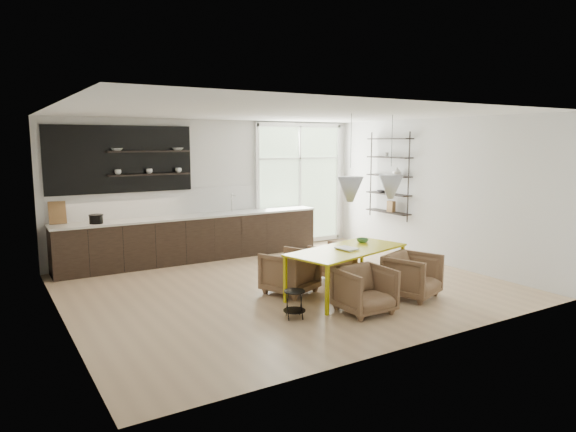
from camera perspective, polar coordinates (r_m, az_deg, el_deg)
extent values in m
cube|color=tan|center=(8.81, -0.21, -7.84)|extent=(7.00, 6.00, 0.01)
cube|color=silver|center=(11.19, -8.20, 3.11)|extent=(7.00, 0.02, 2.90)
cube|color=silver|center=(7.37, -24.20, -0.20)|extent=(0.02, 6.00, 2.90)
cube|color=silver|center=(10.75, 15.98, 2.66)|extent=(0.02, 6.00, 2.90)
cube|color=white|center=(8.48, -0.22, 11.37)|extent=(7.00, 6.00, 0.01)
cube|color=#B2D1A5|center=(12.16, 1.21, 3.60)|extent=(2.20, 0.02, 2.70)
cube|color=white|center=(12.14, 1.29, 3.59)|extent=(2.30, 0.08, 2.80)
cone|color=#B7BBC5|center=(8.63, 6.93, 2.95)|extent=(0.44, 0.44, 0.42)
cone|color=#B7BBC5|center=(9.22, 11.33, 3.19)|extent=(0.44, 0.44, 0.42)
cylinder|color=black|center=(8.60, 7.02, 8.30)|extent=(0.01, 0.01, 0.89)
cylinder|color=black|center=(9.18, 11.48, 8.19)|extent=(0.01, 0.01, 0.89)
cube|color=black|center=(10.79, -10.32, -2.49)|extent=(5.50, 0.65, 0.90)
cube|color=silver|center=(10.72, -10.39, -0.02)|extent=(5.54, 0.69, 0.04)
cube|color=silver|center=(10.98, -11.02, 1.63)|extent=(5.50, 0.02, 0.55)
cube|color=black|center=(10.50, -18.07, 6.01)|extent=(2.80, 0.06, 1.30)
cube|color=black|center=(10.48, -15.25, 6.94)|extent=(1.60, 0.28, 0.03)
cube|color=black|center=(10.50, -15.16, 4.49)|extent=(1.60, 0.28, 0.03)
cube|color=brown|center=(10.30, -24.25, 0.34)|extent=(0.30, 0.10, 0.42)
cylinder|color=silver|center=(11.13, -6.27, 1.41)|extent=(0.02, 0.02, 0.40)
imported|color=white|center=(10.33, -18.48, 7.02)|extent=(0.22, 0.22, 0.05)
imported|color=white|center=(10.67, -12.14, 7.29)|extent=(0.22, 0.22, 0.05)
imported|color=white|center=(10.35, -18.37, 4.65)|extent=(0.12, 0.12, 0.10)
imported|color=white|center=(10.50, -15.17, 4.83)|extent=(0.12, 0.12, 0.10)
imported|color=white|center=(10.68, -12.07, 4.99)|extent=(0.12, 0.12, 0.10)
cylinder|color=black|center=(10.10, -20.54, -0.38)|extent=(0.24, 0.24, 0.15)
cube|color=black|center=(11.05, 13.25, 4.21)|extent=(0.02, 0.02, 1.90)
cube|color=black|center=(11.93, 9.19, 4.61)|extent=(0.02, 0.02, 1.90)
cube|color=black|center=(11.56, 11.03, 0.46)|extent=(0.26, 1.20, 0.02)
cube|color=black|center=(11.51, 11.09, 2.43)|extent=(0.26, 1.20, 0.02)
cube|color=black|center=(11.48, 11.14, 4.42)|extent=(0.26, 1.20, 0.02)
cube|color=black|center=(11.46, 11.20, 6.41)|extent=(0.26, 1.20, 0.03)
cube|color=black|center=(11.46, 11.26, 8.41)|extent=(0.26, 1.20, 0.03)
imported|color=white|center=(11.29, 12.02, 4.88)|extent=(0.18, 0.18, 0.19)
imported|color=#333338|center=(11.66, 10.43, 2.71)|extent=(0.22, 0.22, 0.05)
imported|color=white|center=(11.53, 10.87, 6.73)|extent=(0.10, 0.10, 0.09)
cube|color=brown|center=(11.47, 11.39, 1.06)|extent=(0.10, 0.18, 0.24)
cube|color=#C8BD0C|center=(8.23, 6.57, -3.76)|extent=(2.22, 1.40, 0.03)
cube|color=#C8BD0C|center=(7.33, 4.38, -8.27)|extent=(0.06, 0.06, 0.72)
cube|color=#C8BD0C|center=(7.86, -0.31, -7.09)|extent=(0.06, 0.06, 0.72)
cube|color=#C8BD0C|center=(8.87, 12.57, -5.51)|extent=(0.06, 0.06, 0.72)
cube|color=#C8BD0C|center=(9.32, 8.21, -4.73)|extent=(0.06, 0.06, 0.72)
imported|color=brown|center=(8.36, 0.18, -6.23)|extent=(0.98, 0.99, 0.70)
imported|color=brown|center=(9.34, 4.95, -4.96)|extent=(0.84, 0.85, 0.62)
imported|color=brown|center=(7.50, 8.53, -8.14)|extent=(0.73, 0.75, 0.67)
imported|color=brown|center=(8.37, 13.66, -6.46)|extent=(0.96, 0.97, 0.69)
cylinder|color=black|center=(7.19, 0.72, -8.36)|extent=(0.29, 0.29, 0.02)
cylinder|color=black|center=(7.27, 0.71, -10.44)|extent=(0.31, 0.31, 0.01)
cylinder|color=black|center=(7.34, 1.47, -9.58)|extent=(0.01, 0.01, 0.39)
cylinder|color=black|center=(7.33, -0.07, -9.59)|extent=(0.01, 0.01, 0.39)
cylinder|color=black|center=(7.15, -0.06, -10.07)|extent=(0.01, 0.01, 0.39)
cylinder|color=black|center=(7.15, 1.52, -10.06)|extent=(0.01, 0.01, 0.39)
imported|color=white|center=(8.09, 5.97, -3.74)|extent=(0.29, 0.36, 0.03)
imported|color=#417644|center=(8.79, 8.28, -2.71)|extent=(0.26, 0.26, 0.06)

